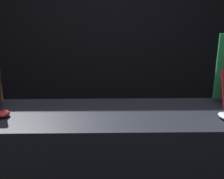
# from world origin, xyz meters

# --- Properties ---
(wall_back) EXTENTS (8.00, 0.05, 2.80)m
(wall_back) POSITION_xyz_m (0.00, 2.05, 1.40)
(wall_back) COLOR black
(wall_back) RESTS_ON ground_plane
(display_counter) EXTENTS (2.25, 0.57, 0.90)m
(display_counter) POSITION_xyz_m (0.00, 0.29, 0.45)
(display_counter) COLOR black
(display_counter) RESTS_ON ground_plane
(mouse_front) EXTENTS (0.07, 0.09, 0.04)m
(mouse_front) POSITION_xyz_m (-0.64, 0.23, 0.92)
(mouse_front) COLOR maroon
(mouse_front) RESTS_ON display_counter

